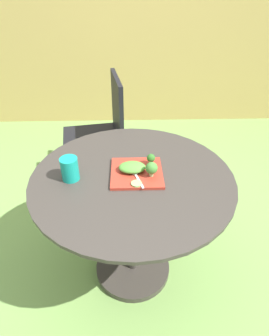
{
  "coord_description": "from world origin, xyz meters",
  "views": [
    {
      "loc": [
        -0.02,
        -1.07,
        1.52
      ],
      "look_at": [
        0.01,
        0.01,
        0.75
      ],
      "focal_mm": 30.51,
      "sensor_mm": 36.0,
      "label": 1
    }
  ],
  "objects_px": {
    "fork": "(136,176)",
    "drinking_glass": "(70,170)",
    "patio_chair": "(104,127)",
    "salad_plate": "(137,173)"
  },
  "relations": [
    {
      "from": "salad_plate",
      "to": "patio_chair",
      "type": "bearing_deg",
      "value": 104.46
    },
    {
      "from": "patio_chair",
      "to": "drinking_glass",
      "type": "xyz_separation_m",
      "value": [
        -0.08,
        -0.88,
        0.24
      ]
    },
    {
      "from": "salad_plate",
      "to": "drinking_glass",
      "type": "bearing_deg",
      "value": -174.94
    },
    {
      "from": "patio_chair",
      "to": "fork",
      "type": "xyz_separation_m",
      "value": [
        0.22,
        -0.89,
        0.21
      ]
    },
    {
      "from": "patio_chair",
      "to": "salad_plate",
      "type": "bearing_deg",
      "value": -75.54
    },
    {
      "from": "patio_chair",
      "to": "drinking_glass",
      "type": "height_order",
      "value": "patio_chair"
    },
    {
      "from": "drinking_glass",
      "to": "fork",
      "type": "bearing_deg",
      "value": -2.13
    },
    {
      "from": "patio_chair",
      "to": "fork",
      "type": "distance_m",
      "value": 0.94
    },
    {
      "from": "fork",
      "to": "drinking_glass",
      "type": "bearing_deg",
      "value": 177.87
    },
    {
      "from": "salad_plate",
      "to": "fork",
      "type": "xyz_separation_m",
      "value": [
        -0.0,
        -0.04,
        0.01
      ]
    }
  ]
}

